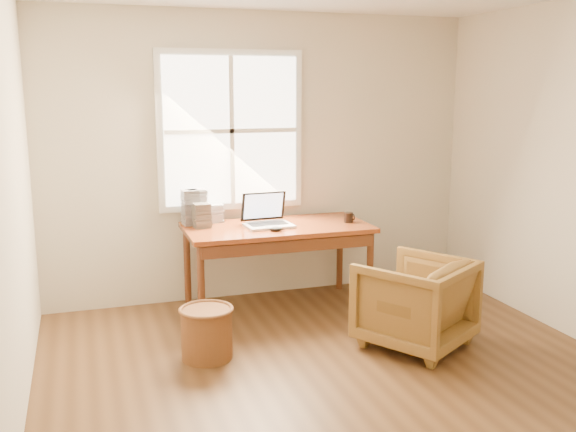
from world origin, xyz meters
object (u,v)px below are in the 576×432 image
object	(u,v)px
desk	(277,228)
cd_stack_a	(197,207)
coffee_mug	(349,218)
armchair	(415,303)
laptop	(269,211)
wicker_stool	(207,334)

from	to	relation	value
desk	cd_stack_a	size ratio (longest dim) A/B	5.20
coffee_mug	cd_stack_a	size ratio (longest dim) A/B	0.29
desk	armchair	size ratio (longest dim) A/B	2.14
armchair	desk	bearing A→B (deg)	-88.99
laptop	cd_stack_a	distance (m)	0.65
armchair	cd_stack_a	xyz separation A→B (m)	(-1.38, 1.42, 0.56)
laptop	desk	bearing A→B (deg)	20.15
wicker_stool	laptop	world-z (taller)	laptop
laptop	cd_stack_a	world-z (taller)	cd_stack_a
laptop	armchair	bearing A→B (deg)	-56.78
armchair	wicker_stool	xyz separation A→B (m)	(-1.54, 0.26, -0.16)
armchair	cd_stack_a	world-z (taller)	cd_stack_a
wicker_stool	cd_stack_a	xyz separation A→B (m)	(0.16, 1.17, 0.72)
armchair	coffee_mug	world-z (taller)	coffee_mug
armchair	laptop	xyz separation A→B (m)	(-0.82, 1.10, 0.55)
desk	wicker_stool	bearing A→B (deg)	-132.36
desk	armchair	world-z (taller)	desk
armchair	wicker_stool	distance (m)	1.57
armchair	wicker_stool	world-z (taller)	armchair
cd_stack_a	desk	bearing A→B (deg)	-23.75
laptop	cd_stack_a	bearing A→B (deg)	146.93
armchair	cd_stack_a	distance (m)	2.06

